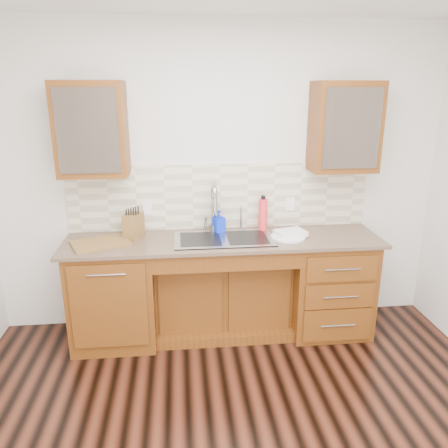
{
  "coord_description": "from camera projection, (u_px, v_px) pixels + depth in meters",
  "views": [
    {
      "loc": [
        -0.37,
        -2.08,
        2.14
      ],
      "look_at": [
        0.0,
        1.4,
        1.05
      ],
      "focal_mm": 35.0,
      "sensor_mm": 36.0,
      "label": 1
    }
  ],
  "objects": [
    {
      "name": "outlet_right",
      "position": [
        290.0,
        204.0,
        4.02
      ],
      "size": [
        0.08,
        0.01,
        0.12
      ],
      "primitive_type": "cube",
      "color": "white",
      "rests_on": "backsplash"
    },
    {
      "name": "wall_back",
      "position": [
        219.0,
        179.0,
        3.95
      ],
      "size": [
        4.0,
        0.1,
        2.7
      ],
      "primitive_type": "cube",
      "color": "silver",
      "rests_on": "ground"
    },
    {
      "name": "upper_cabinet_right",
      "position": [
        344.0,
        127.0,
        3.71
      ],
      "size": [
        0.55,
        0.34,
        0.75
      ],
      "primitive_type": "cube",
      "color": "#593014",
      "rests_on": "wall_back"
    },
    {
      "name": "knife_block",
      "position": [
        134.0,
        225.0,
        3.74
      ],
      "size": [
        0.18,
        0.22,
        0.21
      ],
      "primitive_type": "cube",
      "rotation": [
        0.0,
        0.0,
        -0.37
      ],
      "color": "#976221",
      "rests_on": "countertop"
    },
    {
      "name": "upper_cabinet_left",
      "position": [
        92.0,
        129.0,
        3.5
      ],
      "size": [
        0.55,
        0.34,
        0.75
      ],
      "primitive_type": "cube",
      "color": "#593014",
      "rests_on": "wall_back"
    },
    {
      "name": "cup_right_b",
      "position": [
        355.0,
        133.0,
        3.73
      ],
      "size": [
        0.12,
        0.12,
        0.1
      ],
      "primitive_type": "imported",
      "rotation": [
        0.0,
        0.0,
        0.23
      ],
      "color": "white",
      "rests_on": "upper_cabinet_right"
    },
    {
      "name": "soap_bottle",
      "position": [
        219.0,
        221.0,
        3.87
      ],
      "size": [
        0.12,
        0.12,
        0.2
      ],
      "primitive_type": "imported",
      "rotation": [
        0.0,
        0.0,
        0.44
      ],
      "color": "#0D2CDC",
      "rests_on": "countertop"
    },
    {
      "name": "base_cabinet_right",
      "position": [
        327.0,
        283.0,
        3.98
      ],
      "size": [
        0.7,
        0.62,
        0.88
      ],
      "primitive_type": "cube",
      "color": "#593014",
      "rests_on": "ground"
    },
    {
      "name": "cup_left_a",
      "position": [
        72.0,
        136.0,
        3.5
      ],
      "size": [
        0.12,
        0.12,
        0.09
      ],
      "primitive_type": "imported",
      "rotation": [
        0.0,
        0.0,
        0.02
      ],
      "color": "white",
      "rests_on": "upper_cabinet_left"
    },
    {
      "name": "water_bottle",
      "position": [
        263.0,
        215.0,
        3.9
      ],
      "size": [
        0.09,
        0.09,
        0.29
      ],
      "primitive_type": "cylinder",
      "rotation": [
        0.0,
        0.0,
        0.09
      ],
      "color": "red",
      "rests_on": "countertop"
    },
    {
      "name": "backsplash",
      "position": [
        220.0,
        197.0,
        3.94
      ],
      "size": [
        2.7,
        0.02,
        0.59
      ],
      "primitive_type": "cube",
      "color": "beige",
      "rests_on": "wall_back"
    },
    {
      "name": "sink",
      "position": [
        224.0,
        249.0,
        3.74
      ],
      "size": [
        0.84,
        0.46,
        0.19
      ],
      "primitive_type": "cube",
      "color": "#9E9EA5",
      "rests_on": "countertop"
    },
    {
      "name": "countertop",
      "position": [
        224.0,
        240.0,
        3.73
      ],
      "size": [
        2.7,
        0.65,
        0.03
      ],
      "primitive_type": "cube",
      "color": "#84705B",
      "rests_on": "base_cabinet_left"
    },
    {
      "name": "cup_right_a",
      "position": [
        339.0,
        133.0,
        3.72
      ],
      "size": [
        0.15,
        0.15,
        0.11
      ],
      "primitive_type": "imported",
      "rotation": [
        0.0,
        0.0,
        -0.08
      ],
      "color": "silver",
      "rests_on": "upper_cabinet_right"
    },
    {
      "name": "outlet_left",
      "position": [
        148.0,
        208.0,
        3.89
      ],
      "size": [
        0.08,
        0.01,
        0.12
      ],
      "primitive_type": "cube",
      "color": "white",
      "rests_on": "backsplash"
    },
    {
      "name": "cup_left_b",
      "position": [
        101.0,
        136.0,
        3.52
      ],
      "size": [
        0.1,
        0.1,
        0.09
      ],
      "primitive_type": "imported",
      "rotation": [
        0.0,
        0.0,
        -0.03
      ],
      "color": "white",
      "rests_on": "upper_cabinet_left"
    },
    {
      "name": "dish_towel",
      "position": [
        290.0,
        233.0,
        3.77
      ],
      "size": [
        0.29,
        0.24,
        0.04
      ],
      "primitive_type": "cube",
      "rotation": [
        0.0,
        0.0,
        0.26
      ],
      "color": "silver",
      "rests_on": "plate"
    },
    {
      "name": "plate",
      "position": [
        288.0,
        237.0,
        3.75
      ],
      "size": [
        0.35,
        0.35,
        0.02
      ],
      "primitive_type": "cylinder",
      "rotation": [
        0.0,
        0.0,
        0.19
      ],
      "color": "silver",
      "rests_on": "countertop"
    },
    {
      "name": "filter_tap",
      "position": [
        241.0,
        217.0,
        3.92
      ],
      "size": [
        0.02,
        0.02,
        0.24
      ],
      "primitive_type": "cylinder",
      "color": "#999993",
      "rests_on": "countertop"
    },
    {
      "name": "base_cabinet_center",
      "position": [
        223.0,
        293.0,
        3.99
      ],
      "size": [
        1.2,
        0.44,
        0.7
      ],
      "primitive_type": "cube",
      "color": "#593014",
      "rests_on": "ground"
    },
    {
      "name": "base_cabinet_left",
      "position": [
        115.0,
        293.0,
        3.79
      ],
      "size": [
        0.7,
        0.62,
        0.88
      ],
      "primitive_type": "cube",
      "color": "#593014",
      "rests_on": "ground"
    },
    {
      "name": "cutting_board",
      "position": [
        101.0,
        243.0,
        3.6
      ],
      "size": [
        0.53,
        0.46,
        0.02
      ],
      "primitive_type": "cube",
      "rotation": [
        0.0,
        0.0,
        0.4
      ],
      "color": "#9C6932",
      "rests_on": "countertop"
    },
    {
      "name": "faucet",
      "position": [
        213.0,
        210.0,
        3.87
      ],
      "size": [
        0.04,
        0.04,
        0.4
      ],
      "primitive_type": "cylinder",
      "color": "#999993",
      "rests_on": "countertop"
    }
  ]
}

